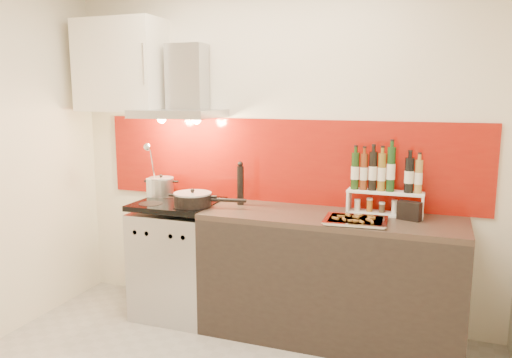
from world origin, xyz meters
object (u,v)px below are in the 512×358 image
at_px(counter, 330,277).
at_px(baking_tray, 356,220).
at_px(pepper_mill, 240,184).
at_px(range_stove, 179,259).
at_px(stock_pot, 161,186).
at_px(saute_pan, 194,199).

xyz_separation_m(counter, baking_tray, (0.19, -0.13, 0.47)).
height_order(pepper_mill, baking_tray, pepper_mill).
bearing_deg(counter, range_stove, -179.77).
relative_size(stock_pot, saute_pan, 0.37).
bearing_deg(saute_pan, pepper_mill, 34.51).
bearing_deg(pepper_mill, stock_pot, 176.60).
distance_m(range_stove, stock_pot, 0.61).
bearing_deg(baking_tray, counter, 144.76).
relative_size(saute_pan, baking_tray, 1.29).
relative_size(range_stove, pepper_mill, 2.75).
bearing_deg(saute_pan, baking_tray, -1.56).
bearing_deg(counter, baking_tray, -35.24).
height_order(range_stove, pepper_mill, pepper_mill).
xyz_separation_m(stock_pot, saute_pan, (0.42, -0.24, -0.03)).
xyz_separation_m(range_stove, saute_pan, (0.19, -0.10, 0.52)).
relative_size(pepper_mill, baking_tray, 0.79).
bearing_deg(counter, pepper_mill, 172.08).
bearing_deg(range_stove, saute_pan, -26.97).
distance_m(counter, pepper_mill, 0.95).
distance_m(counter, baking_tray, 0.52).
height_order(saute_pan, pepper_mill, pepper_mill).
relative_size(range_stove, counter, 0.51).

